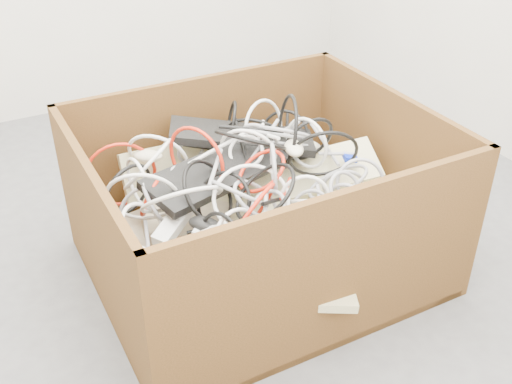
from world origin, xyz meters
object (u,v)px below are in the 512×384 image
cardboard_box (255,234)px  vga_plug (350,157)px  power_strip_left (184,210)px  power_strip_right (245,249)px

cardboard_box → vga_plug: bearing=-2.2°
power_strip_left → vga_plug: 0.64m
power_strip_left → power_strip_right: power_strip_left is taller
cardboard_box → vga_plug: size_ratio=24.18×
cardboard_box → vga_plug: cardboard_box is taller
power_strip_right → vga_plug: (0.54, 0.25, 0.03)m
cardboard_box → power_strip_right: 0.37m
cardboard_box → power_strip_right: cardboard_box is taller
power_strip_right → vga_plug: 0.59m
power_strip_left → vga_plug: (0.63, 0.05, -0.01)m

